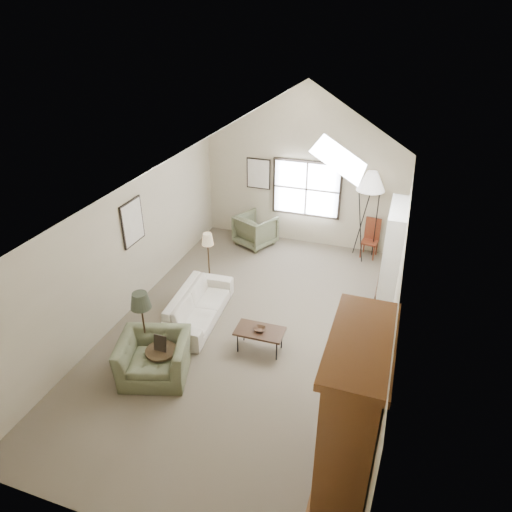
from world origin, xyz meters
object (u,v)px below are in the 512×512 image
(armoire, at_px, (352,412))
(sofa, at_px, (198,306))
(side_chair, at_px, (370,239))
(coffee_table, at_px, (260,340))
(armchair_near, at_px, (154,358))
(armchair_far, at_px, (256,230))
(side_table, at_px, (163,362))

(armoire, relative_size, sofa, 1.08)
(armoire, bearing_deg, side_chair, 93.75)
(armoire, relative_size, coffee_table, 2.59)
(armchair_near, xyz_separation_m, armchair_far, (0.03, 5.02, 0.04))
(armoire, distance_m, side_chair, 6.14)
(sofa, distance_m, armchair_near, 1.65)
(armchair_near, relative_size, side_chair, 1.15)
(side_table, bearing_deg, armoire, -15.11)
(armchair_far, relative_size, side_chair, 0.92)
(sofa, bearing_deg, armoire, -130.97)
(sofa, height_order, armchair_near, armchair_near)
(armoire, distance_m, coffee_table, 2.80)
(armoire, distance_m, armchair_far, 6.69)
(coffee_table, bearing_deg, side_table, -140.43)
(armoire, height_order, armchair_far, armoire)
(armchair_far, bearing_deg, side_chair, -149.33)
(sofa, xyz_separation_m, armchair_far, (0.02, 3.37, 0.10))
(armchair_far, bearing_deg, side_table, 115.85)
(sofa, relative_size, coffee_table, 2.40)
(sofa, distance_m, side_table, 1.60)
(sofa, bearing_deg, coffee_table, -113.55)
(side_chair, bearing_deg, sofa, -120.40)
(side_table, bearing_deg, side_chair, 62.45)
(armoire, height_order, sofa, armoire)
(armchair_far, distance_m, side_table, 4.97)
(sofa, xyz_separation_m, armchair_near, (-0.01, -1.65, 0.06))
(armoire, bearing_deg, coffee_table, 133.14)
(armchair_far, height_order, side_chair, side_chair)
(armchair_near, distance_m, side_chair, 6.02)
(side_table, relative_size, side_chair, 0.53)
(armchair_near, bearing_deg, side_table, 6.29)
(armoire, relative_size, armchair_far, 2.50)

